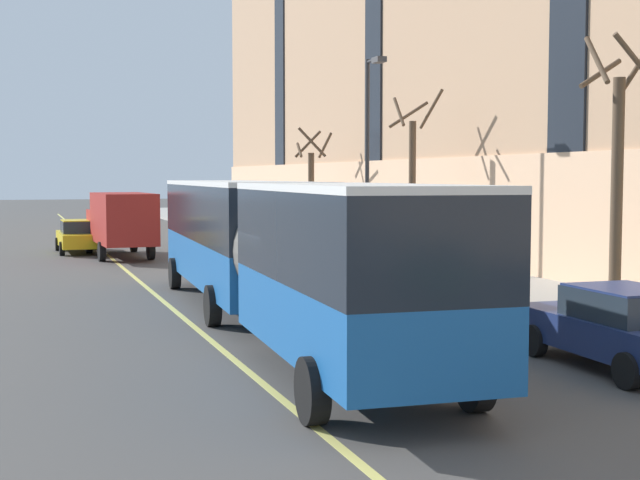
{
  "coord_description": "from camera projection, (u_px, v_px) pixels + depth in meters",
  "views": [
    {
      "loc": [
        -5.35,
        -16.75,
        3.6
      ],
      "look_at": [
        2.88,
        7.16,
        1.8
      ],
      "focal_mm": 50.0,
      "sensor_mm": 36.0,
      "label": 1
    }
  ],
  "objects": [
    {
      "name": "ground_plane",
      "position": [
        300.0,
        357.0,
        17.79
      ],
      "size": [
        260.0,
        260.0,
        0.0
      ],
      "primitive_type": "plane",
      "color": "#4C4947"
    },
    {
      "name": "sidewalk",
      "position": [
        596.0,
        310.0,
        23.6
      ],
      "size": [
        5.22,
        160.0,
        0.15
      ],
      "primitive_type": "cube",
      "color": "#ADA89E",
      "rests_on": "ground"
    },
    {
      "name": "city_bus",
      "position": [
        270.0,
        243.0,
        21.09
      ],
      "size": [
        3.74,
        19.92,
        3.48
      ],
      "color": "#19569E",
      "rests_on": "ground"
    },
    {
      "name": "parked_car_navy_1",
      "position": [
        232.0,
        231.0,
        46.68
      ],
      "size": [
        2.01,
        4.47,
        1.56
      ],
      "color": "navy",
      "rests_on": "ground"
    },
    {
      "name": "parked_car_navy_3",
      "position": [
        620.0,
        328.0,
        16.62
      ],
      "size": [
        2.03,
        4.79,
        1.56
      ],
      "color": "navy",
      "rests_on": "ground"
    },
    {
      "name": "parked_car_champagne_4",
      "position": [
        333.0,
        255.0,
        32.19
      ],
      "size": [
        2.04,
        4.3,
        1.56
      ],
      "color": "#BCAD89",
      "rests_on": "ground"
    },
    {
      "name": "parked_car_green_5",
      "position": [
        260.0,
        238.0,
        40.64
      ],
      "size": [
        2.06,
        4.64,
        1.56
      ],
      "color": "#23603D",
      "rests_on": "ground"
    },
    {
      "name": "parked_car_black_7",
      "position": [
        416.0,
        276.0,
        25.24
      ],
      "size": [
        2.03,
        4.49,
        1.56
      ],
      "color": "black",
      "rests_on": "ground"
    },
    {
      "name": "box_truck",
      "position": [
        121.0,
        220.0,
        39.48
      ],
      "size": [
        2.58,
        7.19,
        2.89
      ],
      "color": "maroon",
      "rests_on": "ground"
    },
    {
      "name": "taxi_cab",
      "position": [
        79.0,
        236.0,
        42.21
      ],
      "size": [
        2.05,
        4.73,
        1.56
      ],
      "color": "yellow",
      "rests_on": "ground"
    },
    {
      "name": "street_tree_mid_block",
      "position": [
        617.0,
        171.0,
        23.03
      ],
      "size": [
        1.45,
        1.52,
        7.12
      ],
      "color": "brown",
      "rests_on": "sidewalk"
    },
    {
      "name": "street_tree_far_uptown",
      "position": [
        413.0,
        179.0,
        34.93
      ],
      "size": [
        1.65,
        1.8,
        6.83
      ],
      "color": "brown",
      "rests_on": "sidewalk"
    },
    {
      "name": "street_tree_far_downtown",
      "position": [
        311.0,
        185.0,
        46.72
      ],
      "size": [
        1.82,
        1.81,
        6.0
      ],
      "color": "brown",
      "rests_on": "sidewalk"
    },
    {
      "name": "street_lamp",
      "position": [
        369.0,
        143.0,
        32.99
      ],
      "size": [
        0.36,
        1.48,
        7.79
      ],
      "color": "#2D2D30",
      "rests_on": "sidewalk"
    },
    {
      "name": "fire_hydrant",
      "position": [
        503.0,
        292.0,
        23.99
      ],
      "size": [
        0.42,
        0.24,
        0.72
      ],
      "color": "red",
      "rests_on": "sidewalk"
    },
    {
      "name": "lane_centerline",
      "position": [
        205.0,
        335.0,
        20.19
      ],
      "size": [
        0.16,
        140.0,
        0.01
      ],
      "primitive_type": "cube",
      "color": "#E0D66B",
      "rests_on": "ground"
    }
  ]
}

